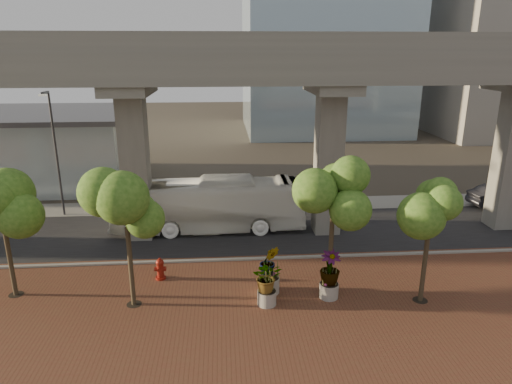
{
  "coord_description": "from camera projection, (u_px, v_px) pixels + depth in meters",
  "views": [
    {
      "loc": [
        -0.68,
        -25.58,
        11.52
      ],
      "look_at": [
        1.3,
        0.5,
        3.3
      ],
      "focal_mm": 32.0,
      "sensor_mm": 36.0,
      "label": 1
    }
  ],
  "objects": [
    {
      "name": "midrise_block",
      "position": [
        508.0,
        45.0,
        61.23
      ],
      "size": [
        18.0,
        16.0,
        24.0
      ],
      "primitive_type": "cube",
      "color": "#A8A197",
      "rests_on": "ground"
    },
    {
      "name": "ground",
      "position": [
        235.0,
        246.0,
        27.84
      ],
      "size": [
        160.0,
        160.0,
        0.0
      ],
      "primitive_type": "plane",
      "color": "#3E372D",
      "rests_on": "ground"
    },
    {
      "name": "street_tree_far_west",
      "position": [
        0.0,
        203.0,
        20.86
      ],
      "size": [
        3.86,
        3.86,
        6.49
      ],
      "color": "#4B3D2B",
      "rests_on": "ground"
    },
    {
      "name": "street_tree_near_east",
      "position": [
        334.0,
        195.0,
        20.81
      ],
      "size": [
        3.86,
        3.86,
        6.87
      ],
      "color": "#4B3D2B",
      "rests_on": "ground"
    },
    {
      "name": "parked_car",
      "position": [
        500.0,
        196.0,
        34.78
      ],
      "size": [
        5.03,
        2.29,
        1.6
      ],
      "primitive_type": "imported",
      "rotation": [
        0.0,
        0.0,
        1.7
      ],
      "color": "black",
      "rests_on": "ground"
    },
    {
      "name": "street_tree_near_west",
      "position": [
        125.0,
        206.0,
        19.96
      ],
      "size": [
        3.46,
        3.46,
        6.47
      ],
      "color": "#4B3D2B",
      "rests_on": "ground"
    },
    {
      "name": "far_sidewalk",
      "position": [
        232.0,
        206.0,
        34.96
      ],
      "size": [
        90.0,
        3.0,
        0.06
      ],
      "primitive_type": "cube",
      "color": "gray",
      "rests_on": "ground"
    },
    {
      "name": "fire_hydrant",
      "position": [
        160.0,
        269.0,
        23.64
      ],
      "size": [
        0.59,
        0.53,
        1.18
      ],
      "color": "maroon",
      "rests_on": "ground"
    },
    {
      "name": "asphalt_road",
      "position": [
        234.0,
        234.0,
        29.73
      ],
      "size": [
        90.0,
        8.0,
        0.04
      ],
      "primitive_type": "cube",
      "color": "black",
      "rests_on": "ground"
    },
    {
      "name": "transit_bus",
      "position": [
        209.0,
        205.0,
        29.87
      ],
      "size": [
        12.52,
        2.95,
        3.49
      ],
      "primitive_type": "imported",
      "rotation": [
        0.0,
        0.0,
        1.57
      ],
      "color": "white",
      "rests_on": "ground"
    },
    {
      "name": "planter_front",
      "position": [
        267.0,
        279.0,
        21.04
      ],
      "size": [
        1.98,
        1.98,
        2.18
      ],
      "color": "#9D978D",
      "rests_on": "ground"
    },
    {
      "name": "transit_viaduct",
      "position": [
        233.0,
        122.0,
        27.55
      ],
      "size": [
        72.0,
        5.6,
        12.4
      ],
      "color": "gray",
      "rests_on": "ground"
    },
    {
      "name": "curb_strip",
      "position": [
        237.0,
        260.0,
        25.91
      ],
      "size": [
        70.0,
        0.25,
        0.16
      ],
      "primitive_type": "cube",
      "color": "gray",
      "rests_on": "ground"
    },
    {
      "name": "planter_right",
      "position": [
        330.0,
        270.0,
        21.61
      ],
      "size": [
        2.26,
        2.26,
        2.41
      ],
      "color": "#ACA89B",
      "rests_on": "ground"
    },
    {
      "name": "streetlamp_east",
      "position": [
        336.0,
        152.0,
        32.66
      ],
      "size": [
        0.38,
        1.11,
        7.69
      ],
      "color": "#2D2C31",
      "rests_on": "ground"
    },
    {
      "name": "street_tree_far_east",
      "position": [
        431.0,
        210.0,
        20.39
      ],
      "size": [
        3.45,
        3.45,
        6.16
      ],
      "color": "#4B3D2B",
      "rests_on": "ground"
    },
    {
      "name": "station_pavilion",
      "position": [
        5.0,
        146.0,
        40.65
      ],
      "size": [
        23.0,
        13.0,
        6.3
      ],
      "color": "silver",
      "rests_on": "ground"
    },
    {
      "name": "brick_plaza",
      "position": [
        241.0,
        320.0,
        20.22
      ],
      "size": [
        70.0,
        13.0,
        0.06
      ],
      "primitive_type": "cube",
      "color": "brown",
      "rests_on": "ground"
    },
    {
      "name": "planter_left",
      "position": [
        269.0,
        264.0,
        22.06
      ],
      "size": [
        2.27,
        2.27,
        2.5
      ],
      "color": "gray",
      "rests_on": "ground"
    },
    {
      "name": "streetlamp_west",
      "position": [
        55.0,
        146.0,
        31.44
      ],
      "size": [
        0.44,
        1.28,
        8.82
      ],
      "color": "#313137",
      "rests_on": "ground"
    }
  ]
}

